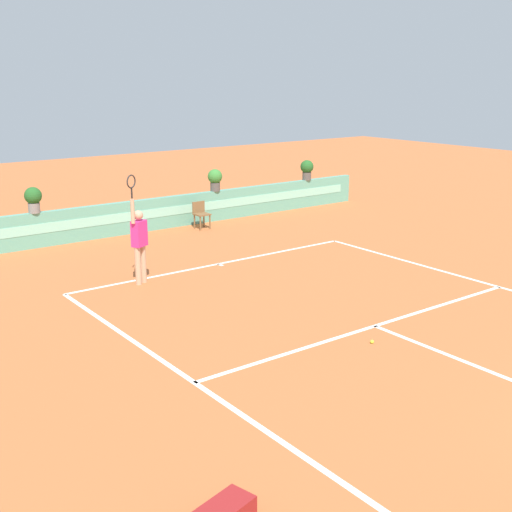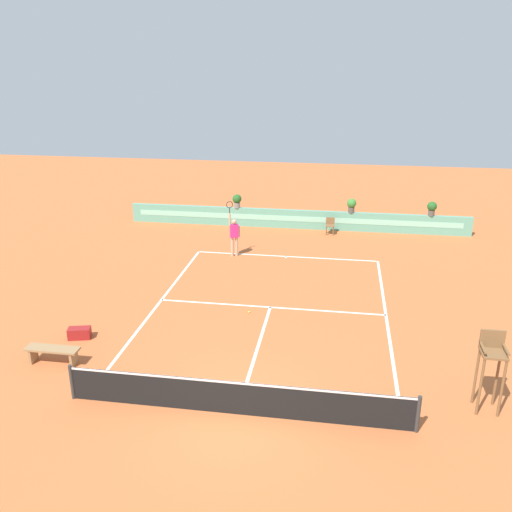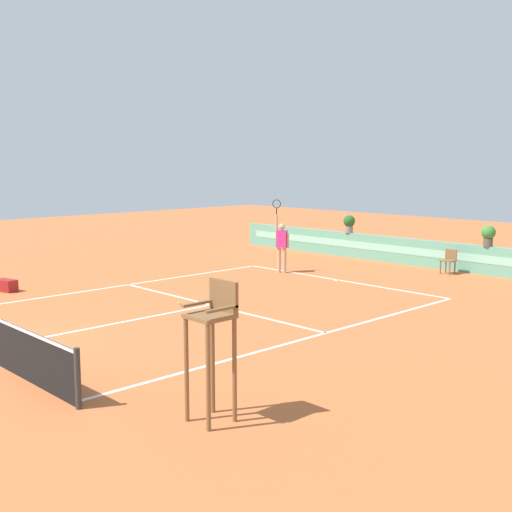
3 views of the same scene
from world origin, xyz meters
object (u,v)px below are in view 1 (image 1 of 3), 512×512
(ball_kid_chair, at_px, (201,214))
(tennis_ball_near_baseline, at_px, (372,342))
(potted_plant_left, at_px, (33,198))
(tennis_player, at_px, (139,240))
(potted_plant_right, at_px, (215,179))
(potted_plant_far_right, at_px, (307,169))

(ball_kid_chair, xyz_separation_m, tennis_ball_near_baseline, (-2.54, -9.83, -0.44))
(ball_kid_chair, bearing_deg, potted_plant_left, 171.68)
(ball_kid_chair, xyz_separation_m, tennis_player, (-4.22, -4.06, 0.57))
(tennis_player, xyz_separation_m, potted_plant_left, (-0.79, 4.79, 0.36))
(tennis_ball_near_baseline, relative_size, potted_plant_right, 0.09)
(potted_plant_right, bearing_deg, tennis_player, -137.66)
(tennis_ball_near_baseline, xyz_separation_m, potted_plant_right, (3.58, 10.56, 1.38))
(tennis_ball_near_baseline, distance_m, potted_plant_right, 11.24)
(ball_kid_chair, height_order, tennis_ball_near_baseline, ball_kid_chair)
(potted_plant_left, bearing_deg, potted_plant_right, 0.00)
(tennis_player, distance_m, potted_plant_left, 4.87)
(potted_plant_left, xyz_separation_m, potted_plant_far_right, (10.06, 0.00, 0.00))
(tennis_ball_near_baseline, bearing_deg, ball_kid_chair, 75.49)
(tennis_player, bearing_deg, potted_plant_left, 99.35)
(potted_plant_left, distance_m, potted_plant_far_right, 10.06)
(ball_kid_chair, height_order, tennis_player, tennis_player)
(ball_kid_chair, relative_size, tennis_player, 0.33)
(potted_plant_right, xyz_separation_m, potted_plant_far_right, (4.02, 0.00, 0.00))
(tennis_player, height_order, tennis_ball_near_baseline, tennis_player)
(ball_kid_chair, bearing_deg, potted_plant_right, 35.18)
(potted_plant_left, height_order, potted_plant_right, same)
(ball_kid_chair, xyz_separation_m, potted_plant_far_right, (5.06, 0.73, 0.93))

